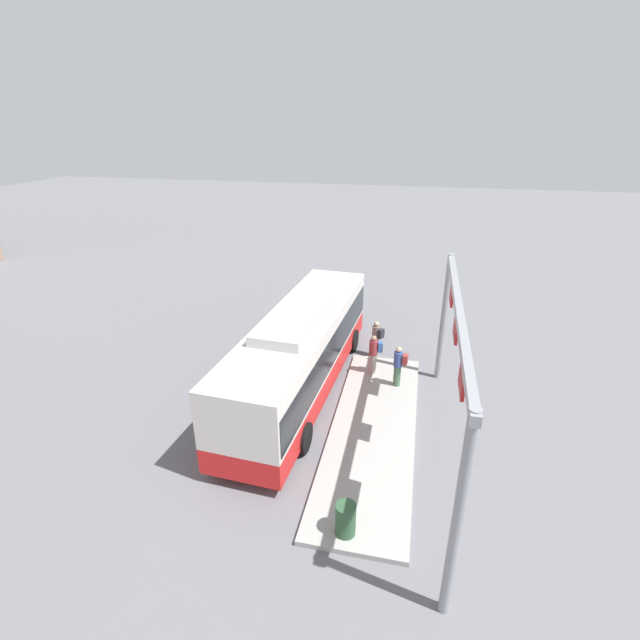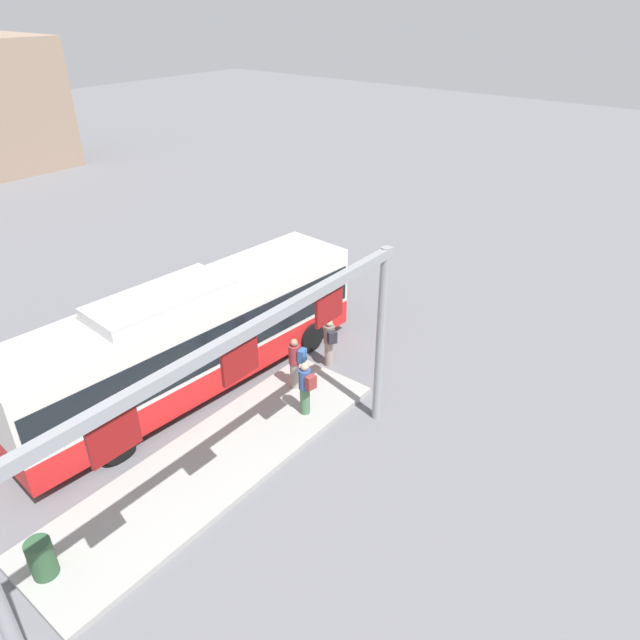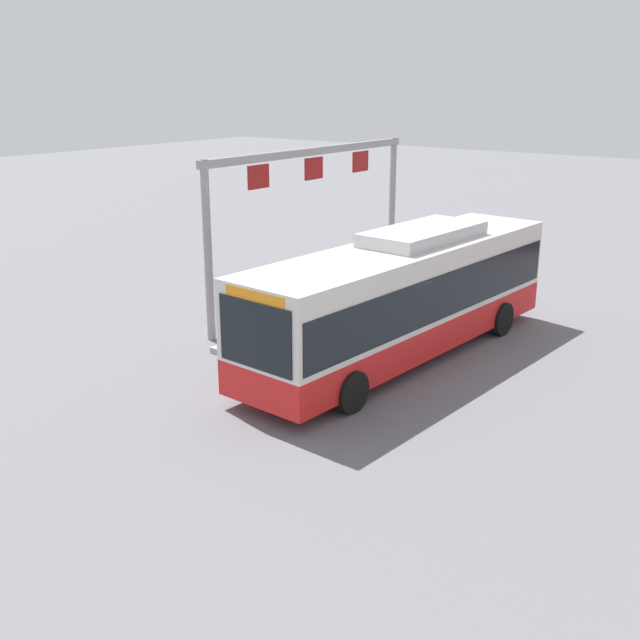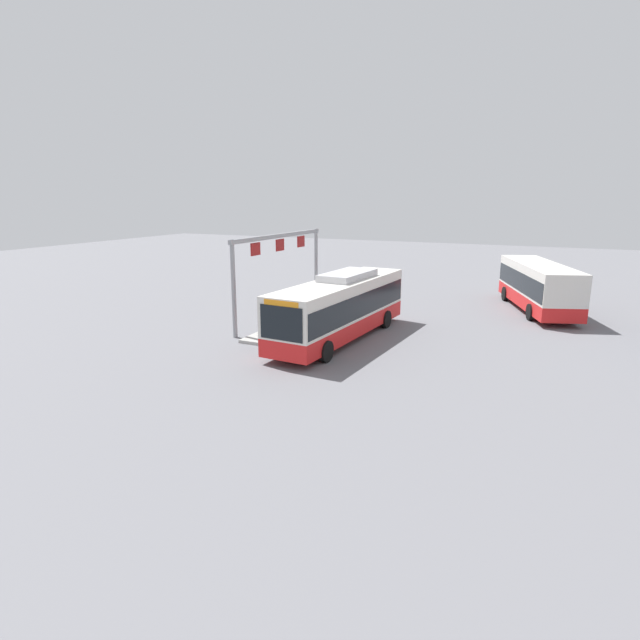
# 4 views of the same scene
# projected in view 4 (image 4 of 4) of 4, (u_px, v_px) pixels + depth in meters

# --- Properties ---
(ground_plane) EXTENTS (120.00, 120.00, 0.00)m
(ground_plane) POSITION_uv_depth(u_px,v_px,m) (340.00, 339.00, 27.39)
(ground_plane) COLOR slate
(platform_curb) EXTENTS (10.00, 2.80, 0.16)m
(platform_curb) POSITION_uv_depth(u_px,v_px,m) (306.00, 323.00, 30.40)
(platform_curb) COLOR #9E9E99
(platform_curb) RESTS_ON ground
(bus_main) EXTENTS (11.39, 3.29, 3.46)m
(bus_main) POSITION_uv_depth(u_px,v_px,m) (341.00, 305.00, 26.97)
(bus_main) COLOR red
(bus_main) RESTS_ON ground
(bus_background_right) EXTENTS (10.35, 5.76, 3.10)m
(bus_background_right) POSITION_uv_depth(u_px,v_px,m) (538.00, 284.00, 33.75)
(bus_background_right) COLOR red
(bus_background_right) RESTS_ON ground
(person_boarding) EXTENTS (0.53, 0.61, 1.67)m
(person_boarding) POSITION_uv_depth(u_px,v_px,m) (266.00, 332.00, 25.27)
(person_boarding) COLOR gray
(person_boarding) RESTS_ON ground
(person_waiting_near) EXTENTS (0.43, 0.58, 1.67)m
(person_waiting_near) POSITION_uv_depth(u_px,v_px,m) (282.00, 321.00, 26.79)
(person_waiting_near) COLOR gray
(person_waiting_near) RESTS_ON platform_curb
(person_waiting_mid) EXTENTS (0.39, 0.57, 1.67)m
(person_waiting_mid) POSITION_uv_depth(u_px,v_px,m) (272.00, 316.00, 27.90)
(person_waiting_mid) COLOR #476B4C
(person_waiting_mid) RESTS_ON platform_curb
(platform_sign_gantry) EXTENTS (10.39, 0.24, 5.20)m
(platform_sign_gantry) POSITION_uv_depth(u_px,v_px,m) (280.00, 257.00, 31.19)
(platform_sign_gantry) COLOR gray
(platform_sign_gantry) RESTS_ON ground
(trash_bin) EXTENTS (0.52, 0.52, 0.90)m
(trash_bin) POSITION_uv_depth(u_px,v_px,m) (340.00, 301.00, 34.11)
(trash_bin) COLOR #2D5133
(trash_bin) RESTS_ON platform_curb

